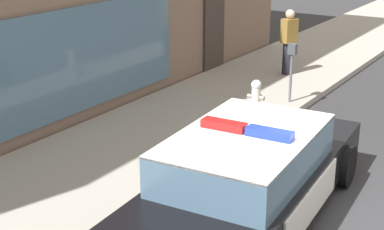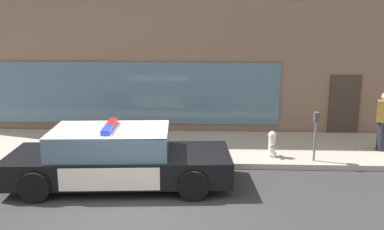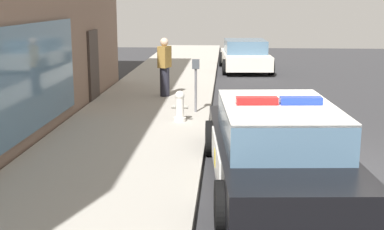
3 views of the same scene
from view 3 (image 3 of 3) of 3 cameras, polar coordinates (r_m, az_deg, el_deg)
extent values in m
plane|color=#303033|center=(9.65, 14.74, -5.86)|extent=(48.00, 48.00, 0.00)
cube|color=#A39E93|center=(9.67, -8.91, -5.09)|extent=(48.00, 3.36, 0.15)
cube|color=#382D28|center=(15.40, -10.56, 5.06)|extent=(1.00, 0.08, 2.10)
cube|color=black|center=(8.59, 8.88, -4.35)|extent=(5.31, 2.24, 0.60)
cube|color=silver|center=(10.14, 7.41, -0.77)|extent=(1.89, 1.95, 0.05)
cube|color=silver|center=(6.85, 11.37, -7.38)|extent=(1.58, 1.93, 0.05)
cube|color=silver|center=(8.39, 2.59, -4.62)|extent=(2.17, 0.19, 0.51)
cube|color=silver|center=(8.70, 15.16, -4.44)|extent=(2.17, 0.19, 0.51)
cube|color=yellow|center=(8.39, 2.48, -4.62)|extent=(0.22, 0.03, 0.26)
cube|color=slate|center=(8.25, 9.24, -0.97)|extent=(2.81, 1.87, 0.60)
cube|color=silver|center=(8.19, 9.31, 1.00)|extent=(2.81, 1.87, 0.04)
cube|color=red|center=(8.12, 6.99, 1.56)|extent=(0.25, 0.65, 0.11)
cube|color=blue|center=(8.24, 11.63, 1.54)|extent=(0.25, 0.65, 0.11)
cylinder|color=black|center=(10.18, 2.10, -2.50)|extent=(0.69, 0.27, 0.68)
cylinder|color=black|center=(10.43, 12.41, -2.42)|extent=(0.69, 0.27, 0.68)
cylinder|color=black|center=(6.94, 3.39, -9.77)|extent=(0.69, 0.27, 0.68)
cylinder|color=black|center=(7.30, 18.37, -9.24)|extent=(0.69, 0.27, 0.68)
cylinder|color=silver|center=(12.39, -1.32, -0.47)|extent=(0.28, 0.28, 0.10)
cylinder|color=silver|center=(12.33, -1.32, 0.78)|extent=(0.19, 0.19, 0.45)
sphere|color=silver|center=(12.28, -1.33, 2.11)|extent=(0.22, 0.22, 0.22)
cylinder|color=gray|center=(12.27, -1.33, 2.46)|extent=(0.06, 0.06, 0.05)
cylinder|color=gray|center=(12.32, -0.65, 0.87)|extent=(0.09, 0.10, 0.09)
cylinder|color=gray|center=(12.34, -1.99, 0.89)|extent=(0.09, 0.10, 0.09)
cylinder|color=gray|center=(12.48, -1.26, 0.84)|extent=(0.10, 0.12, 0.12)
cube|color=silver|center=(22.54, 5.72, 6.01)|extent=(4.35, 2.09, 0.56)
cube|color=slate|center=(22.48, 5.75, 7.35)|extent=(2.30, 1.78, 0.56)
cylinder|color=black|center=(23.88, 3.19, 6.02)|extent=(0.65, 0.24, 0.64)
cylinder|color=black|center=(24.04, 7.59, 5.97)|extent=(0.65, 0.24, 0.64)
cylinder|color=black|center=(21.10, 3.57, 5.17)|extent=(0.65, 0.24, 0.64)
cylinder|color=black|center=(21.28, 8.53, 5.12)|extent=(0.65, 0.24, 0.64)
cylinder|color=#23232D|center=(15.60, -2.95, 3.58)|extent=(0.28, 0.28, 0.85)
cube|color=olive|center=(15.50, -2.98, 6.27)|extent=(0.47, 0.39, 0.62)
sphere|color=beige|center=(15.46, -3.00, 7.85)|extent=(0.24, 0.24, 0.24)
cylinder|color=slate|center=(13.34, 0.40, 2.65)|extent=(0.06, 0.06, 1.10)
cube|color=#474C51|center=(13.24, 0.41, 5.51)|extent=(0.12, 0.18, 0.24)
camera|label=1|loc=(4.58, 77.83, 18.84)|focal=53.97mm
camera|label=2|loc=(14.40, 48.98, 11.56)|focal=38.62mm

